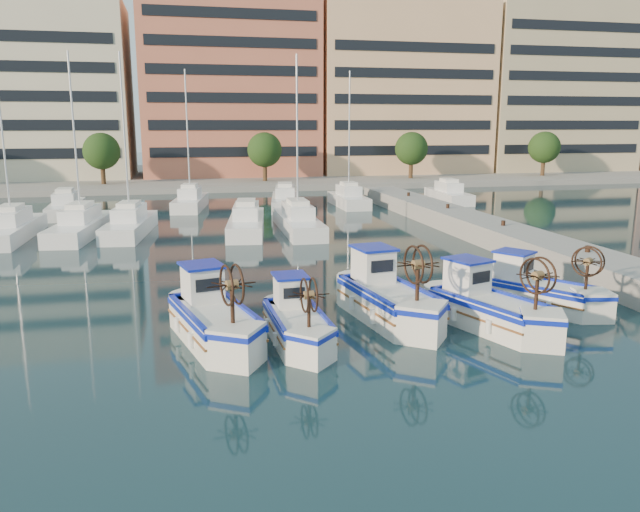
# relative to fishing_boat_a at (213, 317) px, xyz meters

# --- Properties ---
(ground) EXTENTS (300.00, 300.00, 0.00)m
(ground) POSITION_rel_fishing_boat_a_xyz_m (4.67, -0.76, -0.84)
(ground) COLOR #17363D
(ground) RESTS_ON ground
(quay) EXTENTS (3.00, 60.00, 1.20)m
(quay) POSITION_rel_fishing_boat_a_xyz_m (17.67, 7.24, -0.24)
(quay) COLOR gray
(quay) RESTS_ON ground
(waterfront) EXTENTS (180.00, 40.00, 25.60)m
(waterfront) POSITION_rel_fishing_boat_a_xyz_m (13.90, 64.28, 10.26)
(waterfront) COLOR gray
(waterfront) RESTS_ON ground
(yacht_marina) EXTENTS (37.37, 22.06, 11.50)m
(yacht_marina) POSITION_rel_fishing_boat_a_xyz_m (1.69, 26.93, -0.31)
(yacht_marina) COLOR white
(yacht_marina) RESTS_ON ground
(fishing_boat_a) EXTENTS (3.05, 5.02, 3.04)m
(fishing_boat_a) POSITION_rel_fishing_boat_a_xyz_m (0.00, 0.00, 0.00)
(fishing_boat_a) COLOR white
(fishing_boat_a) RESTS_ON ground
(fishing_boat_b) EXTENTS (1.82, 4.18, 2.59)m
(fishing_boat_b) POSITION_rel_fishing_boat_a_xyz_m (2.71, -0.59, -0.12)
(fishing_boat_b) COLOR white
(fishing_boat_b) RESTS_ON ground
(fishing_boat_c) EXTENTS (2.79, 5.25, 3.19)m
(fishing_boat_c) POSITION_rel_fishing_boat_a_xyz_m (6.38, 1.04, 0.04)
(fishing_boat_c) COLOR white
(fishing_boat_c) RESTS_ON ground
(fishing_boat_d) EXTENTS (3.28, 4.85, 2.93)m
(fishing_boat_d) POSITION_rel_fishing_boat_a_xyz_m (9.56, -0.70, -0.03)
(fishing_boat_d) COLOR white
(fishing_boat_d) RESTS_ON ground
(fishing_boat_e) EXTENTS (3.80, 4.43, 2.72)m
(fishing_boat_e) POSITION_rel_fishing_boat_a_xyz_m (12.54, 1.11, -0.09)
(fishing_boat_e) COLOR white
(fishing_boat_e) RESTS_ON ground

